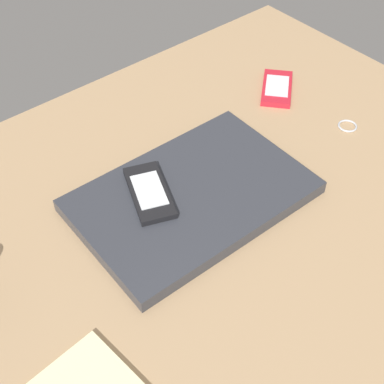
{
  "coord_description": "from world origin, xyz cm",
  "views": [
    {
      "loc": [
        -29.78,
        -40.02,
        63.9
      ],
      "look_at": [
        6.78,
        3.73,
        5.0
      ],
      "focal_mm": 51.41,
      "sensor_mm": 36.0,
      "label": 1
    }
  ],
  "objects_px": {
    "laptop_closed": "(192,196)",
    "cell_phone_on_laptop": "(149,192)",
    "cell_phone_on_desk": "(277,88)",
    "key_ring": "(346,125)"
  },
  "relations": [
    {
      "from": "key_ring",
      "to": "laptop_closed",
      "type": "bearing_deg",
      "value": 173.87
    },
    {
      "from": "cell_phone_on_laptop",
      "to": "laptop_closed",
      "type": "bearing_deg",
      "value": -33.65
    },
    {
      "from": "laptop_closed",
      "to": "cell_phone_on_laptop",
      "type": "height_order",
      "value": "cell_phone_on_laptop"
    },
    {
      "from": "laptop_closed",
      "to": "cell_phone_on_laptop",
      "type": "relative_size",
      "value": 2.7
    },
    {
      "from": "cell_phone_on_desk",
      "to": "key_ring",
      "type": "bearing_deg",
      "value": -83.51
    },
    {
      "from": "cell_phone_on_desk",
      "to": "cell_phone_on_laptop",
      "type": "bearing_deg",
      "value": -167.14
    },
    {
      "from": "laptop_closed",
      "to": "key_ring",
      "type": "height_order",
      "value": "laptop_closed"
    },
    {
      "from": "cell_phone_on_desk",
      "to": "key_ring",
      "type": "distance_m",
      "value": 0.15
    },
    {
      "from": "cell_phone_on_laptop",
      "to": "cell_phone_on_desk",
      "type": "distance_m",
      "value": 0.37
    },
    {
      "from": "laptop_closed",
      "to": "cell_phone_on_desk",
      "type": "relative_size",
      "value": 2.96
    }
  ]
}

